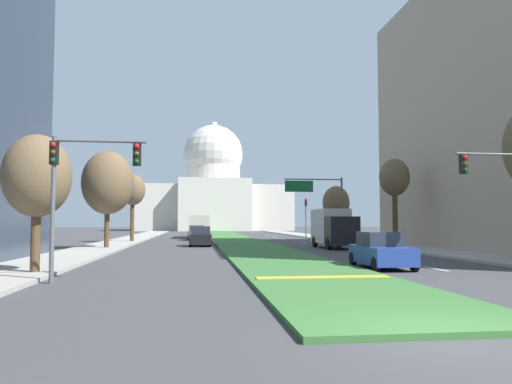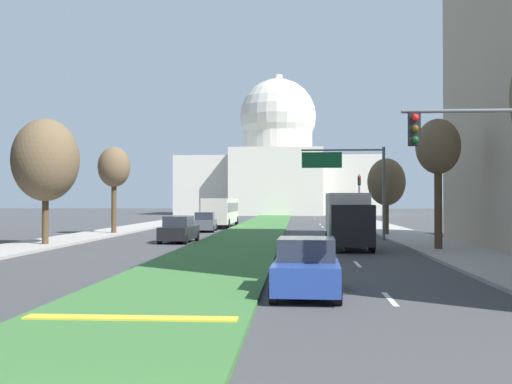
# 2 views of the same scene
# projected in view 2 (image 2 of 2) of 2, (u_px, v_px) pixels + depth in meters

# --- Properties ---
(ground_plane) EXTENTS (260.00, 260.00, 0.00)m
(ground_plane) POSITION_uv_depth(u_px,v_px,m) (260.00, 227.00, 61.55)
(ground_plane) COLOR #3D3D3F
(grass_median) EXTENTS (5.39, 102.23, 0.14)m
(grass_median) POSITION_uv_depth(u_px,v_px,m) (257.00, 229.00, 55.89)
(grass_median) COLOR #386B33
(grass_median) RESTS_ON ground_plane
(median_curb_nose) EXTENTS (4.85, 0.50, 0.04)m
(median_curb_nose) POSITION_uv_depth(u_px,v_px,m) (130.00, 318.00, 13.59)
(median_curb_nose) COLOR gold
(median_curb_nose) RESTS_ON grass_median
(lane_dashes_right) EXTENTS (0.16, 73.96, 0.01)m
(lane_dashes_right) POSITION_uv_depth(u_px,v_px,m) (329.00, 234.00, 49.68)
(lane_dashes_right) COLOR silver
(lane_dashes_right) RESTS_ON ground_plane
(sidewalk_left) EXTENTS (4.00, 102.23, 0.15)m
(sidewalk_left) POSITION_uv_depth(u_px,v_px,m) (110.00, 232.00, 51.04)
(sidewalk_left) COLOR #9E9991
(sidewalk_left) RESTS_ON ground_plane
(sidewalk_right) EXTENTS (4.00, 102.23, 0.15)m
(sidewalk_right) POSITION_uv_depth(u_px,v_px,m) (399.00, 233.00, 49.40)
(sidewalk_right) COLOR #9E9991
(sidewalk_right) RESTS_ON ground_plane
(capitol_building) EXTENTS (37.68, 23.87, 27.32)m
(capitol_building) POSITION_uv_depth(u_px,v_px,m) (278.00, 165.00, 117.62)
(capitol_building) COLOR beige
(capitol_building) RESTS_ON ground_plane
(traffic_light_near_right) EXTENTS (3.34, 0.35, 5.20)m
(traffic_light_near_right) POSITION_uv_depth(u_px,v_px,m) (498.00, 161.00, 14.98)
(traffic_light_near_right) COLOR #515456
(traffic_light_near_right) RESTS_ON ground_plane
(traffic_light_far_right) EXTENTS (0.28, 0.35, 5.20)m
(traffic_light_far_right) POSITION_uv_depth(u_px,v_px,m) (359.00, 194.00, 56.49)
(traffic_light_far_right) COLOR #515456
(traffic_light_far_right) RESTS_ON ground_plane
(overhead_guide_sign) EXTENTS (5.83, 0.20, 6.50)m
(overhead_guide_sign) POSITION_uv_depth(u_px,v_px,m) (352.00, 173.00, 42.05)
(overhead_guide_sign) COLOR #515456
(overhead_guide_sign) RESTS_ON ground_plane
(street_tree_left_mid) EXTENTS (4.01, 4.01, 7.74)m
(street_tree_left_mid) POSITION_uv_depth(u_px,v_px,m) (46.00, 160.00, 36.47)
(street_tree_left_mid) COLOR #4C3823
(street_tree_left_mid) RESTS_ON ground_plane
(street_tree_right_mid) EXTENTS (2.43, 2.43, 7.27)m
(street_tree_right_mid) POSITION_uv_depth(u_px,v_px,m) (438.00, 149.00, 33.03)
(street_tree_right_mid) COLOR #4C3823
(street_tree_right_mid) RESTS_ON ground_plane
(street_tree_left_far) EXTENTS (2.60, 2.60, 7.10)m
(street_tree_left_far) POSITION_uv_depth(u_px,v_px,m) (114.00, 168.00, 48.78)
(street_tree_left_far) COLOR #4C3823
(street_tree_left_far) RESTS_ON ground_plane
(street_tree_right_far) EXTENTS (2.93, 2.93, 6.04)m
(street_tree_right_far) POSITION_uv_depth(u_px,v_px,m) (386.00, 182.00, 46.82)
(street_tree_right_far) COLOR #4C3823
(street_tree_right_far) RESTS_ON ground_plane
(sedan_lead_stopped) EXTENTS (2.06, 4.24, 1.69)m
(sedan_lead_stopped) POSITION_uv_depth(u_px,v_px,m) (306.00, 268.00, 17.87)
(sedan_lead_stopped) COLOR navy
(sedan_lead_stopped) RESTS_ON ground_plane
(sedan_midblock) EXTENTS (2.11, 4.30, 1.75)m
(sedan_midblock) POSITION_uv_depth(u_px,v_px,m) (179.00, 230.00, 39.69)
(sedan_midblock) COLOR black
(sedan_midblock) RESTS_ON ground_plane
(sedan_distant) EXTENTS (2.12, 4.61, 1.72)m
(sedan_distant) POSITION_uv_depth(u_px,v_px,m) (205.00, 222.00, 53.23)
(sedan_distant) COLOR #4C5156
(sedan_distant) RESTS_ON ground_plane
(box_truck_delivery) EXTENTS (2.40, 6.40, 3.20)m
(box_truck_delivery) POSITION_uv_depth(u_px,v_px,m) (348.00, 220.00, 34.57)
(box_truck_delivery) COLOR black
(box_truck_delivery) RESTS_ON ground_plane
(city_bus) EXTENTS (2.62, 11.00, 2.95)m
(city_bus) POSITION_uv_depth(u_px,v_px,m) (221.00, 210.00, 61.80)
(city_bus) COLOR beige
(city_bus) RESTS_ON ground_plane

